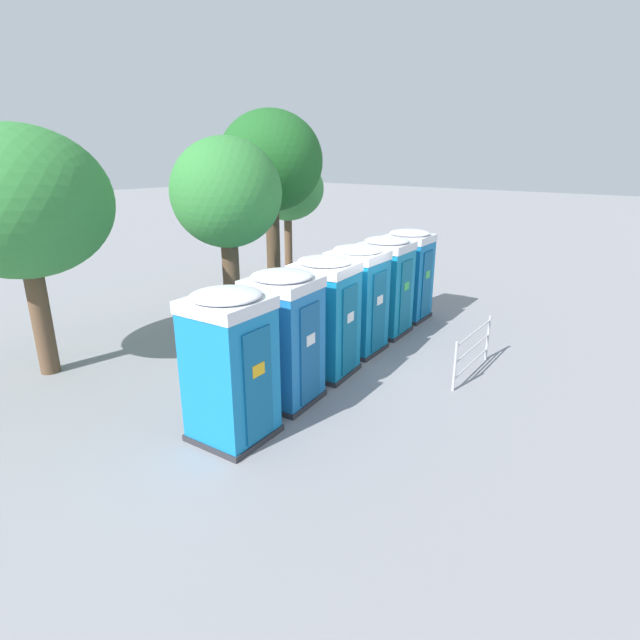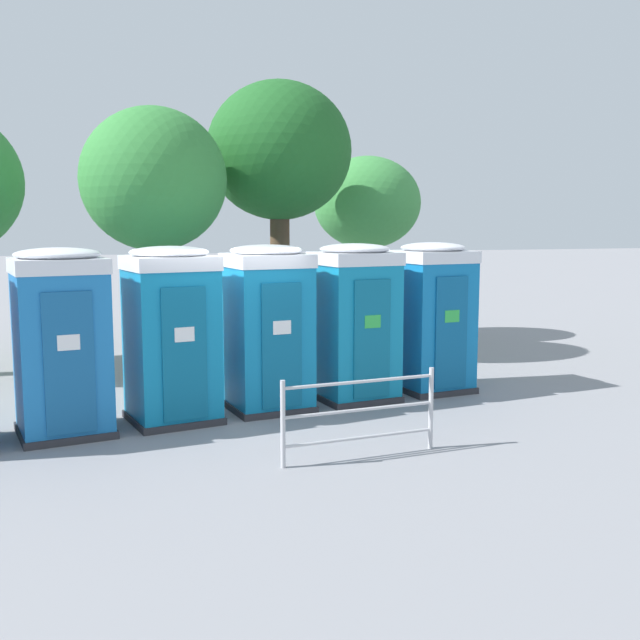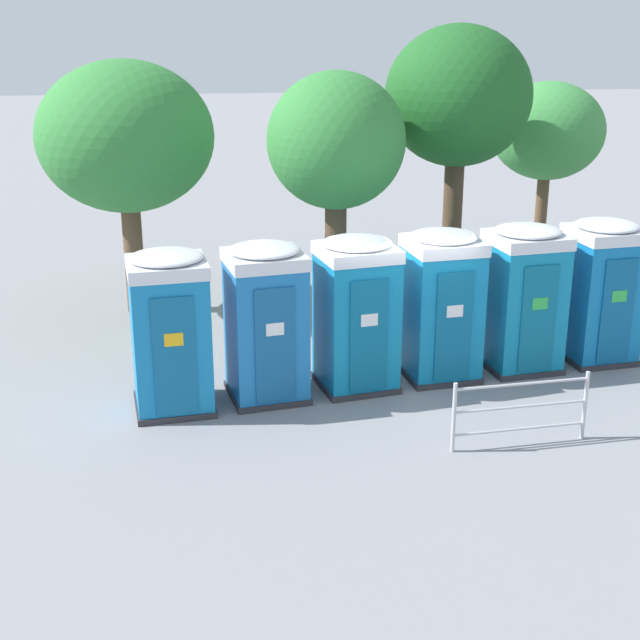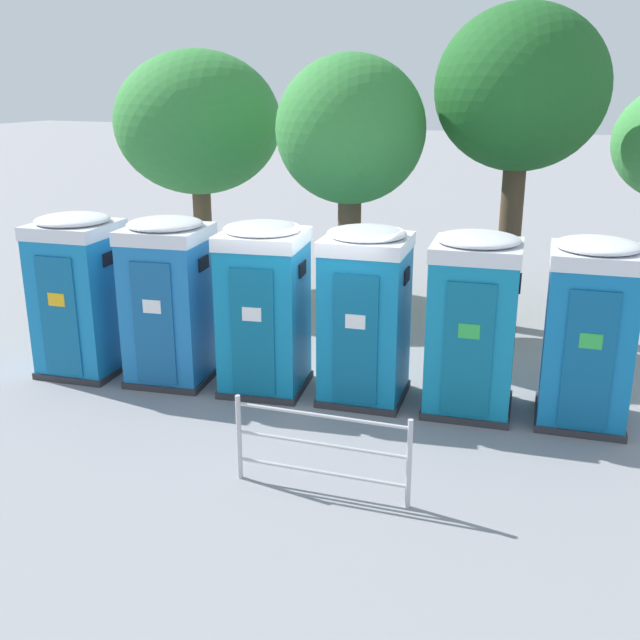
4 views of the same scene
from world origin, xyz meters
The scene contains 12 objects.
ground_plane centered at (0.00, 0.00, 0.00)m, with size 120.00×120.00×0.00m, color gray.
portapotty_0 centered at (-3.68, -0.92, 1.28)m, with size 1.34×1.33×2.54m.
portapotty_1 centered at (-2.19, -0.66, 1.28)m, with size 1.38×1.38×2.54m.
portapotty_2 centered at (-0.70, -0.42, 1.28)m, with size 1.40×1.40×2.54m.
portapotty_3 centered at (0.79, -0.16, 1.28)m, with size 1.32×1.33×2.54m.
portapotty_4 centered at (2.29, 0.04, 1.28)m, with size 1.36×1.34×2.54m.
portapotty_5 centered at (3.78, 0.27, 1.28)m, with size 1.29×1.33×2.54m.
street_tree_0 centered at (-4.56, 4.15, 3.58)m, with size 3.49×3.49×5.09m.
street_tree_1 centered at (4.83, 5.96, 3.33)m, with size 2.60×2.60×4.47m.
street_tree_2 centered at (-0.58, 2.72, 3.58)m, with size 2.62×2.62×4.93m.
street_tree_3 centered at (2.09, 3.94, 4.27)m, with size 2.97×2.97×5.74m.
event_barrier centered at (1.26, -2.87, 0.57)m, with size 2.05×0.22×1.05m.
Camera 1 is at (-8.35, -6.79, 4.49)m, focal length 28.00 mm.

